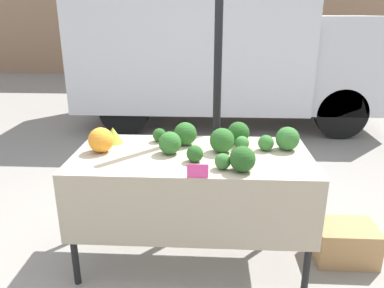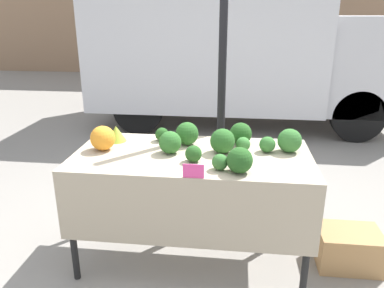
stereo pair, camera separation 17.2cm
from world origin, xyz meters
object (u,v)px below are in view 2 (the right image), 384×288
Objects in this scene: parked_truck at (234,48)px; price_sign at (193,171)px; orange_cauliflower at (103,138)px; produce_crate at (348,248)px.

parked_truck reaches higher than price_sign.
orange_cauliflower is at bearing -102.85° from parked_truck.
parked_truck is 26.72× the size of orange_cauliflower.
orange_cauliflower is (-0.94, -4.14, -0.33)m from parked_truck.
produce_crate is at bearing -76.26° from parked_truck.
parked_truck is 4.40m from produce_crate.
produce_crate is at bearing 0.68° from orange_cauliflower.
parked_truck is at bearing 103.74° from produce_crate.
orange_cauliflower is 0.40× the size of produce_crate.
price_sign is 1.51m from produce_crate.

